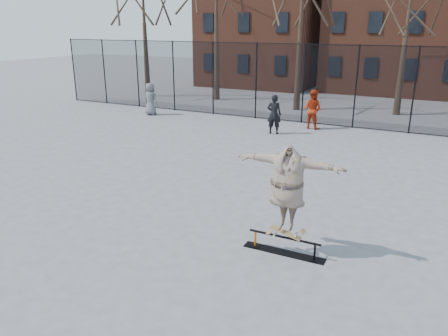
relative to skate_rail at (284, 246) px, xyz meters
The scene contains 9 objects.
ground 2.32m from the skate_rail, behind, with size 100.00×100.00×0.00m, color #5E5E63.
skate_rail is the anchor object (origin of this frame).
skateboard 0.30m from the skate_rail, ahead, with size 0.78×0.19×0.09m, color olive, non-canonical shape.
skater 1.31m from the skate_rail, ahead, with size 2.38×0.65×1.94m, color #453B94.
bystander_grey 16.67m from the skate_rail, 135.84° to the left, with size 0.87×0.57×1.79m, color slate.
bystander_black 11.31m from the skate_rail, 111.67° to the left, with size 0.67×0.44×1.83m, color black.
bystander_red 12.70m from the skate_rail, 103.09° to the left, with size 0.93×0.72×1.91m, color #A2280E.
fence 13.68m from the skate_rail, 99.80° to the left, with size 34.03×0.07×4.00m.
rowhouses 27.05m from the skate_rail, 93.41° to the left, with size 29.00×7.00×13.00m.
Camera 1 is at (5.00, -8.75, 4.91)m, focal length 35.00 mm.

